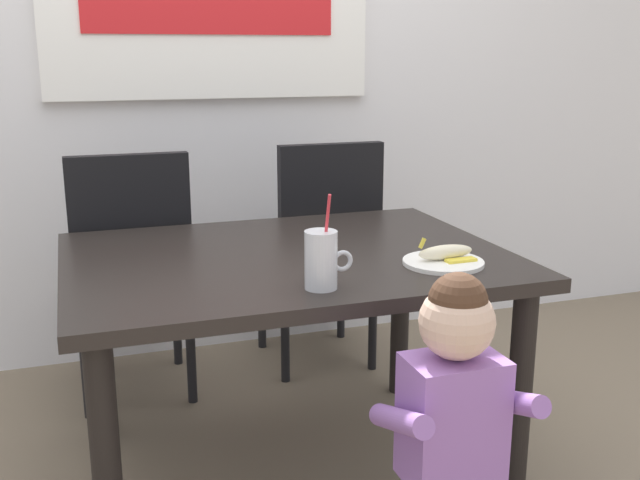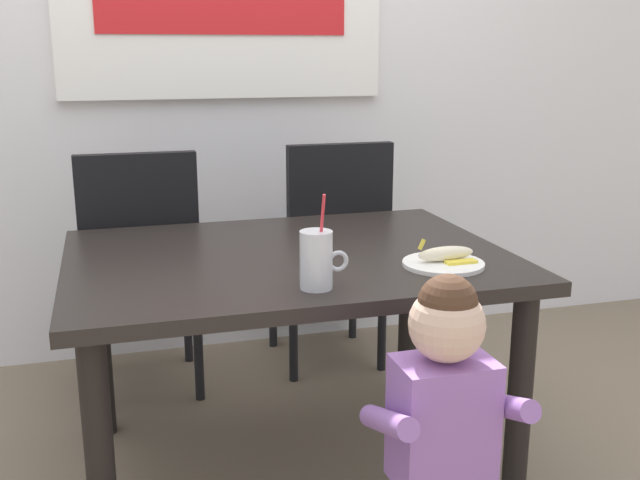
{
  "view_description": "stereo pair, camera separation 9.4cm",
  "coord_description": "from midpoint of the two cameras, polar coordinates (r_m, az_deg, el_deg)",
  "views": [
    {
      "loc": [
        -0.59,
        -2.05,
        1.3
      ],
      "look_at": [
        0.07,
        -0.1,
        0.78
      ],
      "focal_mm": 41.65,
      "sensor_mm": 36.0,
      "label": 1
    },
    {
      "loc": [
        -0.5,
        -2.08,
        1.3
      ],
      "look_at": [
        0.07,
        -0.1,
        0.78
      ],
      "focal_mm": 41.65,
      "sensor_mm": 36.0,
      "label": 2
    }
  ],
  "objects": [
    {
      "name": "dining_chair_right",
      "position": [
        3.04,
        -0.78,
        -0.18
      ],
      "size": [
        0.44,
        0.44,
        0.96
      ],
      "rotation": [
        0.0,
        0.0,
        3.14
      ],
      "color": "black",
      "rests_on": "ground"
    },
    {
      "name": "back_wall",
      "position": [
        3.28,
        -9.53,
        16.7
      ],
      "size": [
        6.4,
        0.17,
        2.9
      ],
      "color": "silver",
      "rests_on": "ground"
    },
    {
      "name": "snack_plate",
      "position": [
        2.12,
        8.2,
        -1.71
      ],
      "size": [
        0.23,
        0.23,
        0.01
      ],
      "primitive_type": "cylinder",
      "color": "white",
      "rests_on": "dining_table"
    },
    {
      "name": "dining_chair_left",
      "position": [
        2.85,
        -15.24,
        -1.71
      ],
      "size": [
        0.44,
        0.45,
        0.96
      ],
      "rotation": [
        0.0,
        0.0,
        3.14
      ],
      "color": "black",
      "rests_on": "ground"
    },
    {
      "name": "toddler_standing",
      "position": [
        1.74,
        8.63,
        -12.43
      ],
      "size": [
        0.33,
        0.24,
        0.84
      ],
      "color": "#3F4760",
      "rests_on": "ground"
    },
    {
      "name": "ground_plane",
      "position": [
        2.5,
        -3.5,
        -17.09
      ],
      "size": [
        24.0,
        24.0,
        0.0
      ],
      "primitive_type": "plane",
      "color": "#7A6B56"
    },
    {
      "name": "milk_cup",
      "position": [
        1.87,
        -1.32,
        -1.79
      ],
      "size": [
        0.13,
        0.08,
        0.25
      ],
      "color": "silver",
      "rests_on": "dining_table"
    },
    {
      "name": "dining_table",
      "position": [
        2.24,
        -3.74,
        -3.41
      ],
      "size": [
        1.29,
        0.97,
        0.72
      ],
      "color": "black",
      "rests_on": "ground"
    },
    {
      "name": "peeled_banana",
      "position": [
        2.13,
        8.42,
        -0.98
      ],
      "size": [
        0.17,
        0.11,
        0.07
      ],
      "rotation": [
        0.0,
        0.0,
        0.02
      ],
      "color": "#F4EAC6",
      "rests_on": "snack_plate"
    }
  ]
}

